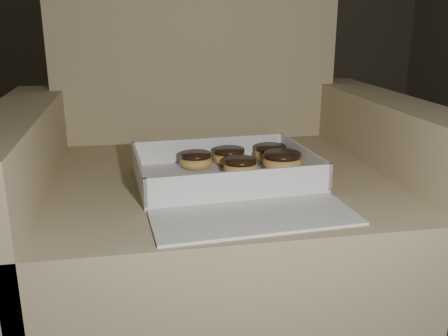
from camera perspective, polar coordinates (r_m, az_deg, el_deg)
floor at (r=1.37m, az=-9.30°, el=-18.20°), size 4.50×4.50×0.00m
armchair at (r=1.22m, az=-1.33°, el=-5.51°), size 0.97×0.82×1.01m
bakery_box at (r=1.02m, az=0.70°, el=-1.42°), size 0.39×0.45×0.06m
donut_a at (r=1.06m, az=1.88°, el=0.18°), size 0.07×0.07×0.04m
donut_b at (r=1.14m, az=0.61°, el=1.38°), size 0.08×0.08×0.04m
donut_c at (r=1.09m, az=6.64°, el=0.73°), size 0.09×0.09×0.04m
donut_d at (r=1.17m, az=5.34°, el=1.71°), size 0.08×0.08×0.04m
donut_e at (r=1.11m, az=-3.23°, el=0.89°), size 0.07×0.07×0.04m
crumb_a at (r=0.97m, az=0.38°, el=-2.66°), size 0.01×0.01×0.00m
crumb_b at (r=1.08m, az=6.06°, el=-0.67°), size 0.01×0.01×0.00m
crumb_c at (r=1.01m, az=6.70°, el=-1.86°), size 0.01×0.01×0.00m
crumb_d at (r=1.08m, az=5.84°, el=-0.65°), size 0.01×0.01×0.00m
crumb_e at (r=0.98m, az=4.33°, el=-2.39°), size 0.01×0.01×0.00m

